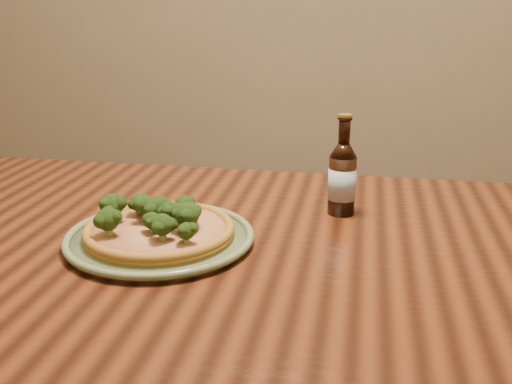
% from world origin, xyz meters
% --- Properties ---
extents(table, '(1.60, 0.90, 0.75)m').
position_xyz_m(table, '(0.00, 0.10, 0.66)').
color(table, '#49210F').
rests_on(table, ground).
extents(plate, '(0.34, 0.34, 0.02)m').
position_xyz_m(plate, '(-0.12, 0.07, 0.76)').
color(plate, '#657752').
rests_on(plate, table).
extents(pizza, '(0.27, 0.27, 0.07)m').
position_xyz_m(pizza, '(-0.12, 0.07, 0.78)').
color(pizza, '#9B6723').
rests_on(pizza, plate).
extents(beer_bottle, '(0.06, 0.06, 0.20)m').
position_xyz_m(beer_bottle, '(0.19, 0.28, 0.82)').
color(beer_bottle, black).
rests_on(beer_bottle, table).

